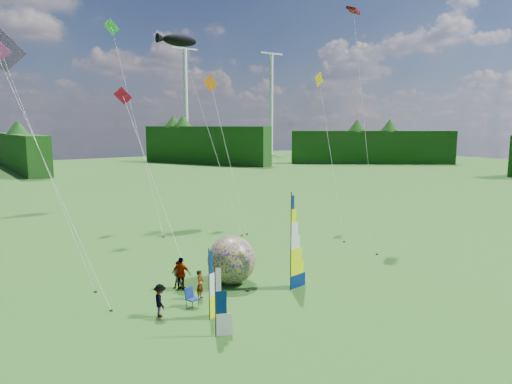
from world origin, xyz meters
TOP-DOWN VIEW (x-y plane):
  - ground at (0.00, 0.00)m, footprint 220.00×220.00m
  - treeline_ring at (0.00, 0.00)m, footprint 210.00×210.00m
  - turbine_left at (70.00, 95.00)m, footprint 8.00×1.20m
  - turbine_right at (45.00, 102.00)m, footprint 8.00×1.20m
  - feather_banner_main at (0.47, 2.76)m, footprint 1.43×0.31m
  - side_banner_left at (-5.14, 1.98)m, footprint 0.93×0.35m
  - side_banner_far at (-5.79, 0.31)m, footprint 0.88×0.48m
  - bol_inflatable at (-1.57, 5.61)m, footprint 3.50×3.50m
  - spectator_a at (-4.21, 4.56)m, footprint 0.67×0.65m
  - spectator_b at (-4.45, 6.54)m, footprint 0.87×0.75m
  - spectator_c at (-6.87, 3.69)m, footprint 0.55×1.08m
  - spectator_d at (-4.44, 6.31)m, footprint 1.06×1.11m
  - camp_chair at (-5.10, 3.77)m, footprint 0.72×0.72m
  - kite_whale at (5.36, 20.20)m, footprint 4.24×14.72m
  - kite_rainbow_delta at (-9.89, 12.21)m, footprint 10.42×13.35m
  - kite_parafoil at (11.58, 7.53)m, footprint 9.68×11.30m
  - small_kite_red at (-1.99, 16.14)m, footprint 6.47×12.35m
  - small_kite_orange at (6.32, 18.49)m, footprint 4.50×10.27m
  - small_kite_yellow at (12.39, 11.81)m, footprint 7.83×10.34m
  - small_kite_pink at (-10.25, 9.35)m, footprint 7.90×11.00m
  - small_kite_green at (-0.23, 23.22)m, footprint 4.19×13.30m

SIDE VIEW (x-z plane):
  - ground at x=0.00m, z-range 0.00..0.00m
  - camp_chair at x=-5.10m, z-range 0.00..1.01m
  - spectator_a at x=-4.21m, z-range 0.00..1.55m
  - spectator_c at x=-6.87m, z-range 0.00..1.60m
  - spectator_b at x=-4.45m, z-range 0.00..1.61m
  - spectator_d at x=-4.44m, z-range 0.00..1.86m
  - bol_inflatable at x=-1.57m, z-range 0.00..2.80m
  - side_banner_far at x=-5.79m, z-range 0.00..3.09m
  - side_banner_left at x=-5.14m, z-range 0.00..3.35m
  - feather_banner_main at x=0.47m, z-range 0.00..5.32m
  - treeline_ring at x=0.00m, z-range 0.00..8.00m
  - small_kite_red at x=-1.99m, z-range 0.00..12.61m
  - small_kite_orange at x=6.32m, z-range 0.00..14.25m
  - small_kite_yellow at x=12.39m, z-range 0.00..14.30m
  - small_kite_pink at x=-10.25m, z-range 0.00..14.50m
  - kite_rainbow_delta at x=-9.89m, z-range 0.00..16.01m
  - kite_whale at x=5.36m, z-range 0.00..18.99m
  - small_kite_green at x=-0.23m, z-range 0.00..19.49m
  - kite_parafoil at x=11.58m, z-range 0.00..19.89m
  - turbine_left at x=70.00m, z-range 0.00..30.00m
  - turbine_right at x=45.00m, z-range 0.00..30.00m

